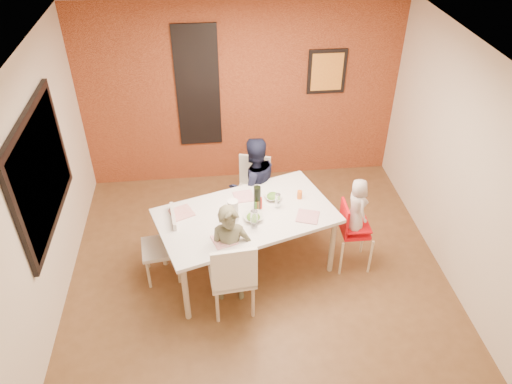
{
  "coord_description": "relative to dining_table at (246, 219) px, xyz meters",
  "views": [
    {
      "loc": [
        -0.49,
        -4.24,
        4.37
      ],
      "look_at": [
        0.0,
        0.3,
        1.05
      ],
      "focal_mm": 35.0,
      "sensor_mm": 36.0,
      "label": 1
    }
  ],
  "objects": [
    {
      "name": "glassblock_surround",
      "position": [
        -0.48,
        2.02,
        0.75
      ],
      "size": [
        0.6,
        0.03,
        1.76
      ],
      "primitive_type": "cube",
      "color": "black",
      "rests_on": "wall_back"
    },
    {
      "name": "wall_front",
      "position": [
        0.12,
        -2.44,
        0.6
      ],
      "size": [
        4.5,
        0.02,
        2.7
      ],
      "primitive_type": "cube",
      "color": "beige",
      "rests_on": "ground"
    },
    {
      "name": "glassblock_strip",
      "position": [
        -0.48,
        2.03,
        0.75
      ],
      "size": [
        0.55,
        0.03,
        1.7
      ],
      "primitive_type": "cube",
      "color": "silver",
      "rests_on": "wall_back"
    },
    {
      "name": "plate_near_left",
      "position": [
        -0.27,
        -0.42,
        0.08
      ],
      "size": [
        0.3,
        0.3,
        0.01
      ],
      "primitive_type": "cube",
      "rotation": [
        0.0,
        0.0,
        0.31
      ],
      "color": "white",
      "rests_on": "dining_table"
    },
    {
      "name": "wall_back",
      "position": [
        0.12,
        2.06,
        0.6
      ],
      "size": [
        4.5,
        0.02,
        2.7
      ],
      "primitive_type": "cube",
      "color": "beige",
      "rests_on": "ground"
    },
    {
      "name": "plate_far_mid",
      "position": [
        0.0,
        0.34,
        0.08
      ],
      "size": [
        0.26,
        0.26,
        0.01
      ],
      "primitive_type": "cube",
      "rotation": [
        0.0,
        0.0,
        0.13
      ],
      "color": "white",
      "rests_on": "dining_table"
    },
    {
      "name": "salad_bowl_a",
      "position": [
        0.07,
        -0.09,
        0.1
      ],
      "size": [
        0.23,
        0.23,
        0.05
      ],
      "primitive_type": "imported",
      "rotation": [
        0.0,
        0.0,
        0.06
      ],
      "color": "silver",
      "rests_on": "dining_table"
    },
    {
      "name": "condiment_brown",
      "position": [
        0.14,
        0.05,
        0.14
      ],
      "size": [
        0.03,
        0.03,
        0.13
      ],
      "primitive_type": "cylinder",
      "color": "brown",
      "rests_on": "dining_table"
    },
    {
      "name": "art_print_canvas",
      "position": [
        1.32,
        2.01,
        0.9
      ],
      "size": [
        0.44,
        0.01,
        0.54
      ],
      "primitive_type": "cube",
      "color": "gold",
      "rests_on": "wall_back"
    },
    {
      "name": "paper_towel_roll",
      "position": [
        -0.15,
        -0.09,
        0.21
      ],
      "size": [
        0.12,
        0.12,
        0.27
      ],
      "primitive_type": "cylinder",
      "color": "white",
      "rests_on": "dining_table"
    },
    {
      "name": "brick_accent_wall",
      "position": [
        0.12,
        2.04,
        0.6
      ],
      "size": [
        4.5,
        0.02,
        2.7
      ],
      "primitive_type": "cube",
      "color": "maroon",
      "rests_on": "ground"
    },
    {
      "name": "condiment_red",
      "position": [
        0.17,
        0.09,
        0.15
      ],
      "size": [
        0.04,
        0.04,
        0.15
      ],
      "primitive_type": "cylinder",
      "color": "red",
      "rests_on": "dining_table"
    },
    {
      "name": "toddler",
      "position": [
        1.27,
        -0.06,
        0.14
      ],
      "size": [
        0.28,
        0.38,
        0.7
      ],
      "primitive_type": "imported",
      "rotation": [
        0.0,
        0.0,
        1.75
      ],
      "color": "beige",
      "rests_on": "high_chair"
    },
    {
      "name": "child_far",
      "position": [
        0.17,
        0.77,
        -0.08
      ],
      "size": [
        0.78,
        0.69,
        1.35
      ],
      "primitive_type": "imported",
      "rotation": [
        0.0,
        0.0,
        3.45
      ],
      "color": "black",
      "rests_on": "ground"
    },
    {
      "name": "chair_left",
      "position": [
        -0.93,
        -0.01,
        -0.24
      ],
      "size": [
        0.47,
        0.47,
        0.91
      ],
      "rotation": [
        0.0,
        0.0,
        4.83
      ],
      "color": "beige",
      "rests_on": "ground"
    },
    {
      "name": "dining_table",
      "position": [
        0.0,
        0.0,
        0.0
      ],
      "size": [
        2.22,
        1.66,
        0.83
      ],
      "rotation": [
        0.0,
        0.0,
        0.31
      ],
      "color": "white",
      "rests_on": "ground"
    },
    {
      "name": "condiment_green",
      "position": [
        0.12,
        0.05,
        0.14
      ],
      "size": [
        0.03,
        0.03,
        0.13
      ],
      "primitive_type": "cylinder",
      "color": "#3B7928",
      "rests_on": "dining_table"
    },
    {
      "name": "wine_bottle",
      "position": [
        0.14,
        0.09,
        0.23
      ],
      "size": [
        0.08,
        0.08,
        0.31
      ],
      "primitive_type": "cylinder",
      "color": "black",
      "rests_on": "dining_table"
    },
    {
      "name": "salad_bowl_b",
      "position": [
        0.34,
        0.27,
        0.1
      ],
      "size": [
        0.24,
        0.24,
        0.05
      ],
      "primitive_type": "imported",
      "rotation": [
        0.0,
        0.0,
        0.25
      ],
      "color": "white",
      "rests_on": "dining_table"
    },
    {
      "name": "wine_glass_a",
      "position": [
        0.07,
        -0.23,
        0.18
      ],
      "size": [
        0.08,
        0.08,
        0.22
      ],
      "primitive_type": "cylinder",
      "color": "white",
      "rests_on": "dining_table"
    },
    {
      "name": "wine_glass_b",
      "position": [
        0.37,
        0.09,
        0.17
      ],
      "size": [
        0.06,
        0.06,
        0.18
      ],
      "primitive_type": "cylinder",
      "color": "white",
      "rests_on": "dining_table"
    },
    {
      "name": "picture_window_pane",
      "position": [
        -2.08,
        0.01,
        0.8
      ],
      "size": [
        0.02,
        1.55,
        1.15
      ],
      "primitive_type": "cube",
      "color": "black",
      "rests_on": "wall_left"
    },
    {
      "name": "plate_far_left",
      "position": [
        -0.73,
        0.1,
        0.08
      ],
      "size": [
        0.32,
        0.32,
        0.01
      ],
      "primitive_type": "cube",
      "rotation": [
        0.0,
        0.0,
        0.42
      ],
      "color": "silver",
      "rests_on": "dining_table"
    },
    {
      "name": "child_near",
      "position": [
        -0.22,
        -0.44,
        -0.13
      ],
      "size": [
        0.47,
        0.32,
        1.25
      ],
      "primitive_type": "imported",
      "rotation": [
        0.0,
        0.0,
        -0.04
      ],
      "color": "brown",
      "rests_on": "ground"
    },
    {
      "name": "chair_near",
      "position": [
        -0.21,
        -0.69,
        -0.18
      ],
      "size": [
        0.51,
        0.51,
        1.03
      ],
      "rotation": [
        0.0,
        0.0,
        3.23
      ],
      "color": "white",
      "rests_on": "ground"
    },
    {
      "name": "sippy_cup",
      "position": [
        0.66,
        0.24,
        0.12
      ],
      "size": [
        0.06,
        0.06,
        0.1
      ],
      "primitive_type": "cylinder",
      "color": "orange",
      "rests_on": "dining_table"
    },
    {
      "name": "wall_left",
      "position": [
        -2.13,
        -0.19,
        0.6
      ],
      "size": [
        0.02,
        4.5,
        2.7
      ],
      "primitive_type": "cube",
      "color": "beige",
      "rests_on": "ground"
    },
    {
      "name": "ceiling",
      "position": [
        0.12,
        -0.19,
        1.95
      ],
      "size": [
        4.5,
        4.5,
        0.02
      ],
      "primitive_type": "cube",
      "color": "silver",
      "rests_on": "wall_back"
    },
    {
      "name": "high_chair",
      "position": [
        1.24,
        -0.06,
        -0.2
      ],
      "size": [
        0.39,
        0.39,
        0.91
      ],
      "rotation": [
        0.0,
        0.0,
        1.55
      ],
      "color": "red",
      "rests_on": "ground"
    },
    {
      "name": "wall_right",
      "position": [
        2.37,
        -0.19,
        0.6
      ],
      "size": [
        0.02,
        4.5,
        2.7
      ],
      "primitive_type": "cube",
      "color": "beige",
      "rests_on": "ground"
    },
    {
      "name": "art_print_frame",
      "position": [
        1.32,
        2.02,
        0.9
      ],
      "size": [
        0.54,
        0.03,
        0.64
      ],
      "primitive_type": "cube",
      "color": "black",
      "rests_on": "wall_back"
    },
    {
      "name": "plate_near_right",
      "position": [
        0.69,
        -0.12,
        0.08
      ],
      "size": [
        0.31,
        0.31,
        0.01
      ],
      "primitive_type": "cube",
      "rotation": [
        0.0,
        0.0,
        -0.35
      ],
      "color": "silver",
      "rests_on": "dining_table"
    },
    {
      "name": "chair_far",
      "position": [
        0.19,
        1.01,
        -0.24
      ],
      "size": [
        0.52,
        0.52,
        0.91
      ],
      "rotation": [
        0.0,
        0.0,
        -0.28
      ],
      "color": "silver",
      "rests_on": "ground"
    },
    {
      "name": "ground",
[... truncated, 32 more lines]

